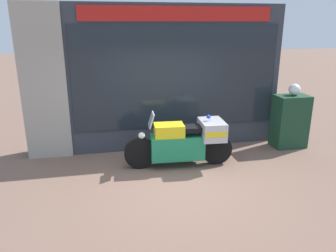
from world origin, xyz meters
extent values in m
plane|color=#7A5B4C|center=(0.00, 0.00, 0.00)|extent=(60.00, 60.00, 0.00)
cube|color=#333842|center=(0.00, 2.00, 1.67)|extent=(5.98, 0.40, 3.35)
cube|color=#A39E93|center=(-2.51, 2.03, 1.67)|extent=(0.96, 0.55, 3.35)
cube|color=#1E262D|center=(0.45, 1.79, 1.72)|extent=(4.79, 0.02, 2.35)
cube|color=red|center=(0.45, 1.78, 3.12)|extent=(4.31, 0.03, 0.32)
cube|color=slate|center=(0.41, 2.01, 0.28)|extent=(4.57, 0.30, 0.55)
cube|color=silver|center=(0.41, 2.15, 1.24)|extent=(4.57, 0.02, 1.42)
cube|color=beige|center=(0.41, 2.01, 1.94)|extent=(4.57, 0.30, 0.02)
cube|color=#195623|center=(-1.20, 2.01, 1.98)|extent=(0.18, 0.04, 0.06)
cube|color=black|center=(-0.13, 2.01, 1.98)|extent=(0.18, 0.04, 0.06)
cube|color=navy|center=(0.94, 2.01, 1.98)|extent=(0.18, 0.04, 0.06)
cube|color=#C68E19|center=(2.02, 2.01, 1.98)|extent=(0.18, 0.04, 0.06)
cube|color=yellow|center=(-1.01, 1.94, 0.69)|extent=(0.19, 0.02, 0.27)
cube|color=white|center=(0.41, 1.94, 0.69)|extent=(0.19, 0.02, 0.27)
cube|color=orange|center=(1.83, 1.94, 0.69)|extent=(0.19, 0.02, 0.27)
cylinder|color=black|center=(-0.59, 0.80, 0.33)|extent=(0.67, 0.18, 0.66)
cylinder|color=black|center=(1.04, 0.69, 0.33)|extent=(0.67, 0.18, 0.66)
cube|color=#1E8456|center=(0.19, 0.74, 0.43)|extent=(1.14, 0.55, 0.50)
cube|color=yellow|center=(0.01, 0.76, 0.79)|extent=(0.63, 0.47, 0.28)
cube|color=black|center=(0.44, 0.73, 0.82)|extent=(0.67, 0.40, 0.10)
cube|color=#B7B7BC|center=(0.92, 0.70, 0.78)|extent=(0.53, 0.74, 0.38)
cube|color=yellow|center=(0.92, 0.70, 0.78)|extent=(0.48, 0.75, 0.11)
cube|color=#B2BCC6|center=(-0.35, 0.78, 1.04)|extent=(0.14, 0.34, 0.30)
sphere|color=white|center=(-0.55, 0.79, 0.72)|extent=(0.14, 0.14, 0.14)
sphere|color=blue|center=(0.84, 0.70, 1.06)|extent=(0.09, 0.09, 0.09)
cube|color=#193D28|center=(3.14, 1.32, 0.64)|extent=(0.78, 0.51, 1.28)
sphere|color=white|center=(3.19, 1.36, 1.42)|extent=(0.27, 0.27, 0.27)
camera|label=1|loc=(-1.32, -5.53, 2.92)|focal=35.00mm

